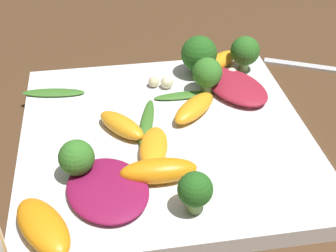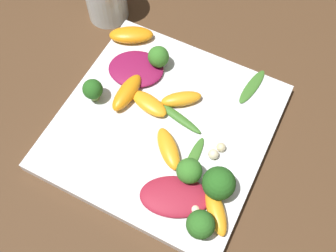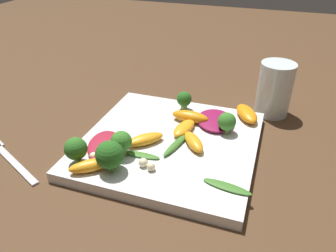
{
  "view_description": "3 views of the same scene",
  "coord_description": "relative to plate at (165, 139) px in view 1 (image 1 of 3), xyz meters",
  "views": [
    {
      "loc": [
        0.06,
        0.38,
        0.31
      ],
      "look_at": [
        0.0,
        0.02,
        0.04
      ],
      "focal_mm": 50.0,
      "sensor_mm": 36.0,
      "label": 1
    },
    {
      "loc": [
        -0.24,
        -0.13,
        0.52
      ],
      "look_at": [
        -0.01,
        -0.01,
        0.03
      ],
      "focal_mm": 42.0,
      "sensor_mm": 36.0,
      "label": 2
    },
    {
      "loc": [
        0.15,
        -0.45,
        0.34
      ],
      "look_at": [
        -0.01,
        0.01,
        0.04
      ],
      "focal_mm": 35.0,
      "sensor_mm": 36.0,
      "label": 3
    }
  ],
  "objects": [
    {
      "name": "ground_plane",
      "position": [
        0.0,
        0.0,
        -0.01
      ],
      "size": [
        2.4,
        2.4,
        0.0
      ],
      "primitive_type": "plane",
      "color": "#4C331E"
    },
    {
      "name": "plate",
      "position": [
        0.0,
        0.0,
        0.0
      ],
      "size": [
        0.29,
        0.29,
        0.02
      ],
      "color": "white",
      "rests_on": "ground_plane"
    },
    {
      "name": "radicchio_leaf_0",
      "position": [
        0.06,
        0.08,
        0.01
      ],
      "size": [
        0.09,
        0.1,
        0.01
      ],
      "color": "maroon",
      "rests_on": "plate"
    },
    {
      "name": "radicchio_leaf_1",
      "position": [
        -0.09,
        -0.06,
        0.02
      ],
      "size": [
        0.09,
        0.11,
        0.01
      ],
      "color": "maroon",
      "rests_on": "plate"
    },
    {
      "name": "orange_segment_0",
      "position": [
        -0.09,
        -0.12,
        0.02
      ],
      "size": [
        0.07,
        0.06,
        0.02
      ],
      "color": "orange",
      "rests_on": "plate"
    },
    {
      "name": "orange_segment_1",
      "position": [
        -0.04,
        -0.03,
        0.02
      ],
      "size": [
        0.06,
        0.06,
        0.02
      ],
      "color": "orange",
      "rests_on": "plate"
    },
    {
      "name": "orange_segment_2",
      "position": [
        0.12,
        0.12,
        0.02
      ],
      "size": [
        0.06,
        0.08,
        0.02
      ],
      "color": "orange",
      "rests_on": "plate"
    },
    {
      "name": "orange_segment_3",
      "position": [
        0.02,
        0.03,
        0.02
      ],
      "size": [
        0.04,
        0.07,
        0.02
      ],
      "color": "orange",
      "rests_on": "plate"
    },
    {
      "name": "orange_segment_4",
      "position": [
        0.02,
        0.07,
        0.02
      ],
      "size": [
        0.07,
        0.03,
        0.02
      ],
      "color": "orange",
      "rests_on": "plate"
    },
    {
      "name": "orange_segment_5",
      "position": [
        0.04,
        -0.01,
        0.02
      ],
      "size": [
        0.05,
        0.06,
        0.02
      ],
      "color": "orange",
      "rests_on": "plate"
    },
    {
      "name": "broccoli_floret_0",
      "position": [
        -0.11,
        -0.11,
        0.04
      ],
      "size": [
        0.04,
        0.04,
        0.04
      ],
      "color": "#84AD5B",
      "rests_on": "plate"
    },
    {
      "name": "broccoli_floret_1",
      "position": [
        -0.06,
        -0.11,
        0.04
      ],
      "size": [
        0.04,
        0.04,
        0.05
      ],
      "color": "#7A9E51",
      "rests_on": "plate"
    },
    {
      "name": "broccoli_floret_2",
      "position": [
        -0.01,
        0.11,
        0.03
      ],
      "size": [
        0.03,
        0.03,
        0.04
      ],
      "color": "#7A9E51",
      "rests_on": "plate"
    },
    {
      "name": "broccoli_floret_3",
      "position": [
        -0.06,
        -0.07,
        0.03
      ],
      "size": [
        0.03,
        0.03,
        0.04
      ],
      "color": "#7A9E51",
      "rests_on": "plate"
    },
    {
      "name": "broccoli_floret_4",
      "position": [
        0.09,
        0.05,
        0.03
      ],
      "size": [
        0.03,
        0.03,
        0.04
      ],
      "color": "#7A9E51",
      "rests_on": "plate"
    },
    {
      "name": "arugula_sprig_0",
      "position": [
        0.12,
        -0.09,
        0.01
      ],
      "size": [
        0.07,
        0.03,
        0.0
      ],
      "color": "#3D7528",
      "rests_on": "plate"
    },
    {
      "name": "arugula_sprig_1",
      "position": [
        -0.03,
        -0.06,
        0.01
      ],
      "size": [
        0.07,
        0.02,
        0.0
      ],
      "color": "#3D7528",
      "rests_on": "plate"
    },
    {
      "name": "arugula_sprig_2",
      "position": [
        0.02,
        -0.01,
        0.01
      ],
      "size": [
        0.03,
        0.09,
        0.01
      ],
      "color": "#3D7528",
      "rests_on": "plate"
    },
    {
      "name": "macadamia_nut_0",
      "position": [
        -0.01,
        -0.08,
        0.02
      ],
      "size": [
        0.01,
        0.01,
        0.01
      ],
      "color": "beige",
      "rests_on": "plate"
    },
    {
      "name": "macadamia_nut_1",
      "position": [
        -0.0,
        0.07,
        0.02
      ],
      "size": [
        0.02,
        0.02,
        0.02
      ],
      "color": "beige",
      "rests_on": "plate"
    },
    {
      "name": "macadamia_nut_2",
      "position": [
        -0.1,
        -0.09,
        0.02
      ],
      "size": [
        0.01,
        0.01,
        0.01
      ],
      "color": "beige",
      "rests_on": "plate"
    },
    {
      "name": "macadamia_nut_3",
      "position": [
        0.0,
        -0.09,
        0.02
      ],
      "size": [
        0.01,
        0.01,
        0.01
      ],
      "color": "beige",
      "rests_on": "plate"
    }
  ]
}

